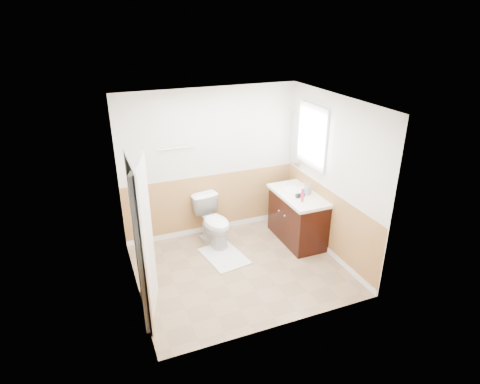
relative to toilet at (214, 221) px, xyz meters
name	(u,v)px	position (x,y,z in m)	size (l,w,h in m)	color
floor	(240,269)	(0.11, -0.87, -0.40)	(3.00, 3.00, 0.00)	#8C7051
ceiling	(240,103)	(0.11, -0.87, 2.10)	(3.00, 3.00, 0.00)	white
wall_back	(211,163)	(0.11, 0.43, 0.85)	(3.00, 3.00, 0.00)	silver
wall_front	(284,238)	(0.11, -2.17, 0.85)	(3.00, 3.00, 0.00)	silver
wall_left	(129,212)	(-1.39, -0.87, 0.85)	(3.00, 3.00, 0.00)	silver
wall_right	(332,178)	(1.61, -0.87, 0.85)	(3.00, 3.00, 0.00)	silver
wainscot_back	(212,204)	(0.11, 0.42, 0.10)	(3.00, 3.00, 0.00)	tan
wainscot_front	(280,292)	(0.11, -2.16, 0.10)	(3.00, 3.00, 0.00)	tan
wainscot_left	(137,262)	(-1.37, -0.87, 0.10)	(2.60, 2.60, 0.00)	tan
wainscot_right	(327,222)	(1.60, -0.87, 0.10)	(2.60, 2.60, 0.00)	tan
toilet	(214,221)	(0.00, 0.00, 0.00)	(0.44, 0.78, 0.79)	white
bath_mat	(224,256)	(0.00, -0.47, -0.39)	(0.55, 0.80, 0.02)	silver
vanity_cabinet	(297,218)	(1.33, -0.42, 0.00)	(0.55, 1.10, 0.80)	black
vanity_knob_left	(285,216)	(1.03, -0.52, 0.15)	(0.03, 0.03, 0.03)	#B9B9C0
vanity_knob_right	(279,211)	(1.03, -0.32, 0.15)	(0.03, 0.03, 0.03)	silver
countertop	(298,195)	(1.32, -0.42, 0.43)	(0.60, 1.15, 0.05)	white
sink_basin	(295,190)	(1.33, -0.27, 0.46)	(0.36, 0.36, 0.02)	white
faucet	(304,185)	(1.51, -0.27, 0.52)	(0.02, 0.02, 0.14)	white
lotion_bottle	(302,195)	(1.23, -0.69, 0.56)	(0.05, 0.05, 0.22)	#C63358
soap_dispenser	(308,188)	(1.45, -0.48, 0.55)	(0.09, 0.09, 0.20)	#8B949D
hair_dryer_body	(300,195)	(1.28, -0.54, 0.49)	(0.07, 0.07, 0.14)	black
hair_dryer_handle	(297,196)	(1.25, -0.49, 0.46)	(0.03, 0.03, 0.07)	black
mirror_panel	(296,140)	(1.59, 0.23, 1.15)	(0.02, 0.35, 0.90)	silver
window_frame	(312,136)	(1.58, -0.28, 1.35)	(0.04, 0.80, 1.00)	white
window_glass	(313,136)	(1.60, -0.28, 1.35)	(0.01, 0.70, 0.90)	white
door	(145,243)	(-1.29, -1.32, 0.62)	(0.05, 0.80, 2.04)	white
door_frame	(139,244)	(-1.36, -1.32, 0.63)	(0.02, 0.92, 2.10)	white
door_knob	(146,234)	(-1.23, -0.99, 0.55)	(0.06, 0.06, 0.06)	silver
towel_bar	(178,148)	(-0.44, 0.38, 1.20)	(0.02, 0.02, 0.62)	silver
tp_holder_bar	(207,196)	(0.01, 0.36, 0.30)	(0.02, 0.02, 0.14)	silver
tp_roll	(207,196)	(0.01, 0.36, 0.30)	(0.11, 0.11, 0.10)	white
tp_sheet	(208,202)	(0.01, 0.36, 0.19)	(0.10, 0.01, 0.16)	white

